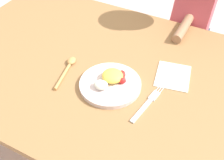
{
  "coord_description": "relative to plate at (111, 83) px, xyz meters",
  "views": [
    {
      "loc": [
        0.44,
        -0.75,
        1.46
      ],
      "look_at": [
        0.09,
        -0.07,
        0.72
      ],
      "focal_mm": 45.34,
      "sensor_mm": 36.0,
      "label": 1
    }
  ],
  "objects": [
    {
      "name": "napkin",
      "position": [
        0.19,
        0.16,
        -0.01
      ],
      "size": [
        0.16,
        0.17,
        0.0
      ],
      "primitive_type": "cube",
      "rotation": [
        0.0,
        0.0,
        0.2
      ],
      "color": "white",
      "rests_on": "dining_table"
    },
    {
      "name": "person",
      "position": [
        0.13,
        0.65,
        -0.1
      ],
      "size": [
        0.19,
        0.42,
        1.09
      ],
      "rotation": [
        0.0,
        0.0,
        3.14
      ],
      "color": "#30475B",
      "rests_on": "ground_plane"
    },
    {
      "name": "fork",
      "position": [
        0.16,
        -0.02,
        -0.01
      ],
      "size": [
        0.05,
        0.22,
        0.01
      ],
      "rotation": [
        0.0,
        0.0,
        1.42
      ],
      "color": "silver",
      "rests_on": "dining_table"
    },
    {
      "name": "ground_plane",
      "position": [
        -0.09,
        0.08,
        -0.72
      ],
      "size": [
        8.0,
        8.0,
        0.0
      ],
      "primitive_type": "plane",
      "color": "beige"
    },
    {
      "name": "plate",
      "position": [
        0.0,
        0.0,
        0.0
      ],
      "size": [
        0.23,
        0.23,
        0.05
      ],
      "color": "beige",
      "rests_on": "dining_table"
    },
    {
      "name": "dining_table",
      "position": [
        -0.09,
        0.08,
        -0.1
      ],
      "size": [
        1.4,
        0.92,
        0.7
      ],
      "color": "olive",
      "rests_on": "ground_plane"
    },
    {
      "name": "spoon",
      "position": [
        -0.2,
        0.0,
        -0.01
      ],
      "size": [
        0.06,
        0.19,
        0.02
      ],
      "rotation": [
        0.0,
        0.0,
        1.77
      ],
      "color": "tan",
      "rests_on": "dining_table"
    }
  ]
}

